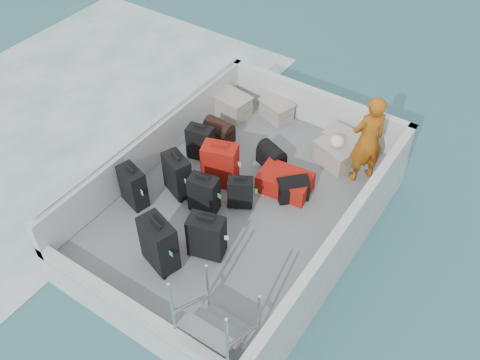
{
  "coord_description": "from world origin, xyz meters",
  "views": [
    {
      "loc": [
        3.22,
        -4.77,
        6.71
      ],
      "look_at": [
        -0.07,
        0.09,
        1.0
      ],
      "focal_mm": 40.0,
      "sensor_mm": 36.0,
      "label": 1
    }
  ],
  "objects_px": {
    "suitcase_3": "(159,244)",
    "passenger": "(368,140)",
    "crate_0": "(232,106)",
    "suitcase_4": "(204,195)",
    "crate_1": "(276,110)",
    "suitcase_7": "(240,193)",
    "suitcase_1": "(177,175)",
    "suitcase_0": "(133,187)",
    "suitcase_8": "(285,182)",
    "suitcase_5": "(220,165)",
    "crate_3": "(342,142)",
    "crate_2": "(335,155)",
    "suitcase_2": "(200,143)",
    "suitcase_6": "(207,237)"
  },
  "relations": [
    {
      "from": "crate_2",
      "to": "passenger",
      "type": "xyz_separation_m",
      "value": [
        0.51,
        -0.05,
        0.6
      ]
    },
    {
      "from": "suitcase_1",
      "to": "suitcase_3",
      "type": "distance_m",
      "value": 1.42
    },
    {
      "from": "suitcase_8",
      "to": "suitcase_6",
      "type": "bearing_deg",
      "value": 164.62
    },
    {
      "from": "suitcase_0",
      "to": "suitcase_4",
      "type": "distance_m",
      "value": 1.09
    },
    {
      "from": "suitcase_2",
      "to": "crate_0",
      "type": "bearing_deg",
      "value": 88.67
    },
    {
      "from": "suitcase_2",
      "to": "passenger",
      "type": "height_order",
      "value": "passenger"
    },
    {
      "from": "suitcase_0",
      "to": "suitcase_2",
      "type": "bearing_deg",
      "value": 98.27
    },
    {
      "from": "crate_3",
      "to": "passenger",
      "type": "bearing_deg",
      "value": -37.45
    },
    {
      "from": "suitcase_0",
      "to": "suitcase_6",
      "type": "xyz_separation_m",
      "value": [
        1.51,
        -0.16,
        0.0
      ]
    },
    {
      "from": "suitcase_4",
      "to": "passenger",
      "type": "relative_size",
      "value": 0.41
    },
    {
      "from": "suitcase_8",
      "to": "crate_0",
      "type": "bearing_deg",
      "value": 51.05
    },
    {
      "from": "crate_3",
      "to": "passenger",
      "type": "height_order",
      "value": "passenger"
    },
    {
      "from": "suitcase_1",
      "to": "crate_1",
      "type": "bearing_deg",
      "value": 105.58
    },
    {
      "from": "crate_3",
      "to": "crate_0",
      "type": "bearing_deg",
      "value": -174.18
    },
    {
      "from": "suitcase_4",
      "to": "crate_0",
      "type": "height_order",
      "value": "suitcase_4"
    },
    {
      "from": "suitcase_1",
      "to": "crate_3",
      "type": "relative_size",
      "value": 1.25
    },
    {
      "from": "crate_2",
      "to": "crate_3",
      "type": "height_order",
      "value": "crate_2"
    },
    {
      "from": "suitcase_3",
      "to": "passenger",
      "type": "relative_size",
      "value": 0.52
    },
    {
      "from": "suitcase_4",
      "to": "crate_2",
      "type": "relative_size",
      "value": 1.06
    },
    {
      "from": "suitcase_3",
      "to": "crate_3",
      "type": "height_order",
      "value": "suitcase_3"
    },
    {
      "from": "suitcase_4",
      "to": "crate_3",
      "type": "bearing_deg",
      "value": 55.15
    },
    {
      "from": "crate_1",
      "to": "crate_3",
      "type": "relative_size",
      "value": 0.96
    },
    {
      "from": "suitcase_5",
      "to": "crate_0",
      "type": "xyz_separation_m",
      "value": [
        -0.88,
        1.59,
        -0.18
      ]
    },
    {
      "from": "suitcase_2",
      "to": "suitcase_8",
      "type": "distance_m",
      "value": 1.6
    },
    {
      "from": "suitcase_2",
      "to": "suitcase_5",
      "type": "xyz_separation_m",
      "value": [
        0.64,
        -0.32,
        0.07
      ]
    },
    {
      "from": "crate_3",
      "to": "suitcase_6",
      "type": "bearing_deg",
      "value": -100.67
    },
    {
      "from": "suitcase_7",
      "to": "crate_1",
      "type": "distance_m",
      "value": 2.32
    },
    {
      "from": "crate_0",
      "to": "passenger",
      "type": "xyz_separation_m",
      "value": [
        2.71,
        -0.21,
        0.6
      ]
    },
    {
      "from": "crate_3",
      "to": "passenger",
      "type": "xyz_separation_m",
      "value": [
        0.56,
        -0.43,
        0.62
      ]
    },
    {
      "from": "suitcase_2",
      "to": "suitcase_3",
      "type": "height_order",
      "value": "suitcase_3"
    },
    {
      "from": "suitcase_5",
      "to": "suitcase_7",
      "type": "distance_m",
      "value": 0.62
    },
    {
      "from": "suitcase_0",
      "to": "suitcase_8",
      "type": "height_order",
      "value": "suitcase_0"
    },
    {
      "from": "crate_0",
      "to": "crate_2",
      "type": "bearing_deg",
      "value": -4.05
    },
    {
      "from": "suitcase_6",
      "to": "crate_3",
      "type": "xyz_separation_m",
      "value": [
        0.58,
        3.09,
        -0.17
      ]
    },
    {
      "from": "suitcase_5",
      "to": "suitcase_8",
      "type": "bearing_deg",
      "value": 5.83
    },
    {
      "from": "suitcase_4",
      "to": "crate_1",
      "type": "relative_size",
      "value": 1.18
    },
    {
      "from": "suitcase_6",
      "to": "crate_2",
      "type": "bearing_deg",
      "value": 60.36
    },
    {
      "from": "suitcase_4",
      "to": "crate_0",
      "type": "relative_size",
      "value": 1.01
    },
    {
      "from": "suitcase_6",
      "to": "crate_1",
      "type": "xyz_separation_m",
      "value": [
        -0.83,
        3.25,
        -0.18
      ]
    },
    {
      "from": "crate_3",
      "to": "suitcase_7",
      "type": "bearing_deg",
      "value": -109.2
    },
    {
      "from": "suitcase_7",
      "to": "suitcase_8",
      "type": "distance_m",
      "value": 0.79
    },
    {
      "from": "suitcase_4",
      "to": "suitcase_6",
      "type": "relative_size",
      "value": 0.93
    },
    {
      "from": "suitcase_3",
      "to": "crate_0",
      "type": "xyz_separation_m",
      "value": [
        -1.14,
        3.38,
        -0.22
      ]
    },
    {
      "from": "crate_0",
      "to": "crate_3",
      "type": "xyz_separation_m",
      "value": [
        2.15,
        0.22,
        -0.02
      ]
    },
    {
      "from": "suitcase_4",
      "to": "suitcase_7",
      "type": "xyz_separation_m",
      "value": [
        0.4,
        0.38,
        -0.06
      ]
    },
    {
      "from": "crate_0",
      "to": "suitcase_7",
      "type": "bearing_deg",
      "value": -52.01
    },
    {
      "from": "suitcase_2",
      "to": "suitcase_1",
      "type": "bearing_deg",
      "value": -88.2
    },
    {
      "from": "suitcase_7",
      "to": "crate_0",
      "type": "bearing_deg",
      "value": 98.26
    },
    {
      "from": "suitcase_8",
      "to": "suitcase_0",
      "type": "bearing_deg",
      "value": 124.52
    },
    {
      "from": "suitcase_0",
      "to": "suitcase_8",
      "type": "bearing_deg",
      "value": 56.87
    }
  ]
}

